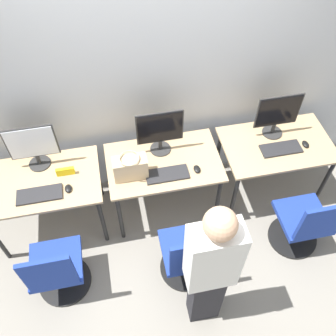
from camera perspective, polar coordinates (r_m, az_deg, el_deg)
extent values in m
plane|color=gray|center=(3.87, 0.40, -9.71)|extent=(20.00, 20.00, 0.00)
cube|color=#B7BCC1|center=(3.32, -2.36, 14.43)|extent=(12.00, 0.05, 2.80)
cube|color=tan|center=(3.51, -18.88, -2.04)|extent=(1.05, 0.67, 0.02)
cylinder|color=black|center=(3.58, -9.94, -7.94)|extent=(0.04, 0.04, 0.71)
cylinder|color=black|center=(4.08, -24.04, -2.99)|extent=(0.04, 0.04, 0.71)
cylinder|color=black|center=(3.91, -10.71, -0.92)|extent=(0.04, 0.04, 0.71)
cylinder|color=#2D2D2D|center=(3.63, -18.92, 0.67)|extent=(0.20, 0.20, 0.01)
cylinder|color=#2D2D2D|center=(3.59, -19.17, 1.28)|extent=(0.04, 0.04, 0.11)
cube|color=#2D2D2D|center=(3.44, -20.10, 3.69)|extent=(0.43, 0.01, 0.35)
cube|color=silver|center=(3.43, -20.11, 3.59)|extent=(0.41, 0.01, 0.33)
cube|color=#262628|center=(3.40, -18.99, -3.85)|extent=(0.39, 0.16, 0.02)
ellipsoid|color=black|center=(3.36, -14.96, -3.03)|extent=(0.06, 0.09, 0.03)
cylinder|color=black|center=(3.76, -15.36, -16.26)|extent=(0.48, 0.48, 0.03)
cylinder|color=black|center=(3.59, -15.99, -15.10)|extent=(0.04, 0.04, 0.34)
cube|color=navy|center=(3.42, -16.72, -13.75)|extent=(0.44, 0.44, 0.05)
cube|color=navy|center=(3.12, -17.70, -15.13)|extent=(0.40, 0.04, 0.44)
cube|color=tan|center=(3.46, -0.66, 0.84)|extent=(1.05, 0.67, 0.02)
cylinder|color=black|center=(3.57, -7.30, -7.54)|extent=(0.04, 0.04, 0.71)
cylinder|color=black|center=(3.68, 7.58, -4.98)|extent=(0.04, 0.04, 0.71)
cylinder|color=black|center=(3.90, -8.31, -0.54)|extent=(0.04, 0.04, 0.71)
cylinder|color=black|center=(4.00, 5.30, 1.61)|extent=(0.04, 0.04, 0.71)
cylinder|color=#2D2D2D|center=(3.55, -1.16, 2.94)|extent=(0.20, 0.20, 0.01)
cylinder|color=#2D2D2D|center=(3.51, -1.18, 3.60)|extent=(0.04, 0.04, 0.11)
cube|color=#2D2D2D|center=(3.35, -1.25, 6.18)|extent=(0.43, 0.01, 0.35)
cube|color=black|center=(3.35, -1.23, 6.08)|extent=(0.41, 0.01, 0.33)
cube|color=#262628|center=(3.35, -0.14, -0.98)|extent=(0.39, 0.16, 0.02)
ellipsoid|color=black|center=(3.39, 4.44, -0.16)|extent=(0.06, 0.09, 0.03)
cylinder|color=black|center=(3.69, 2.64, -14.83)|extent=(0.48, 0.48, 0.03)
cylinder|color=black|center=(3.52, 2.76, -13.60)|extent=(0.04, 0.04, 0.34)
cube|color=navy|center=(3.35, 2.88, -12.17)|extent=(0.44, 0.44, 0.05)
cube|color=navy|center=(3.04, 3.98, -13.42)|extent=(0.40, 0.04, 0.44)
cube|color=#232328|center=(3.22, 5.68, -18.69)|extent=(0.25, 0.16, 0.75)
cube|color=white|center=(2.58, 6.91, -13.32)|extent=(0.36, 0.20, 0.65)
sphere|color=tan|center=(2.20, 7.97, -8.47)|extent=(0.21, 0.21, 0.21)
cube|color=tan|center=(3.76, 16.32, 3.44)|extent=(1.05, 0.67, 0.02)
cylinder|color=black|center=(3.72, 10.02, -4.52)|extent=(0.04, 0.04, 0.71)
cylinder|color=black|center=(4.10, 22.70, -2.01)|extent=(0.04, 0.04, 0.71)
cylinder|color=black|center=(4.04, 7.57, 1.96)|extent=(0.04, 0.04, 0.71)
cylinder|color=black|center=(4.39, 19.57, 3.76)|extent=(0.04, 0.04, 0.71)
cylinder|color=#2D2D2D|center=(3.84, 15.57, 5.26)|extent=(0.20, 0.20, 0.01)
cylinder|color=#2D2D2D|center=(3.80, 15.76, 5.89)|extent=(0.04, 0.04, 0.11)
cube|color=#2D2D2D|center=(3.65, 16.46, 8.34)|extent=(0.43, 0.01, 0.35)
cube|color=black|center=(3.65, 16.51, 8.25)|extent=(0.41, 0.01, 0.33)
cube|color=#262628|center=(3.70, 16.83, 2.83)|extent=(0.39, 0.16, 0.02)
ellipsoid|color=black|center=(3.81, 20.22, 3.44)|extent=(0.06, 0.09, 0.03)
cylinder|color=black|center=(4.03, 18.37, -9.95)|extent=(0.48, 0.48, 0.03)
cylinder|color=black|center=(3.87, 19.05, -8.60)|extent=(0.04, 0.04, 0.34)
cube|color=navy|center=(3.71, 19.83, -7.06)|extent=(0.44, 0.44, 0.05)
cube|color=navy|center=(3.44, 22.27, -7.65)|extent=(0.40, 0.04, 0.44)
cube|color=tan|center=(3.28, -5.76, 0.03)|extent=(0.30, 0.14, 0.22)
torus|color=tan|center=(3.18, -5.94, 1.50)|extent=(0.18, 0.18, 0.01)
cube|color=yellow|center=(3.46, -15.37, -0.50)|extent=(0.16, 0.03, 0.08)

